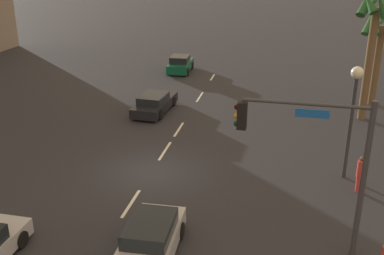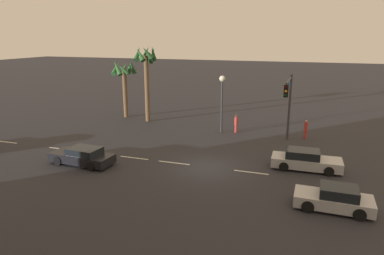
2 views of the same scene
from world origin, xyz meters
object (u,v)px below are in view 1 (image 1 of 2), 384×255
car_2 (155,103)px  pedestrian_1 (360,173)px  car_1 (149,243)px  palm_tree_0 (380,38)px  traffic_signal (318,151)px  streetlamp (354,100)px  palm_tree_1 (375,27)px  car_3 (180,64)px

car_2 → pedestrian_1: 14.73m
car_1 → palm_tree_0: (-19.72, 10.18, 4.03)m
car_1 → traffic_signal: bearing=107.5°
streetlamp → pedestrian_1: (1.32, 0.49, -2.93)m
pedestrian_1 → palm_tree_0: palm_tree_0 is taller
traffic_signal → palm_tree_1: 15.32m
car_1 → pedestrian_1: bearing=129.9°
traffic_signal → streetlamp: size_ratio=1.07×
palm_tree_0 → traffic_signal: bearing=-14.6°
car_2 → car_3: (-10.76, -0.77, 0.08)m
car_3 → car_2: bearing=4.1°
car_1 → car_2: size_ratio=0.99×
car_2 → pedestrian_1: (8.58, 11.97, 0.33)m
car_3 → pedestrian_1: 23.16m
pedestrian_1 → palm_tree_1: 11.19m
car_2 → streetlamp: streetlamp is taller
car_1 → streetlamp: size_ratio=0.87×
car_1 → palm_tree_1: (-16.46, 9.20, 5.17)m
streetlamp → palm_tree_0: 12.27m
streetlamp → palm_tree_1: 9.07m
palm_tree_1 → pedestrian_1: bearing=-8.1°
traffic_signal → car_1: bearing=-72.5°
car_1 → car_2: 15.65m
palm_tree_0 → palm_tree_1: palm_tree_1 is taller
pedestrian_1 → palm_tree_1: size_ratio=0.22×
car_3 → traffic_signal: size_ratio=0.69×
traffic_signal → pedestrian_1: (-4.77, 2.29, -2.99)m
car_1 → traffic_signal: 6.62m
car_1 → car_3: bearing=-169.1°
car_2 → palm_tree_0: (-4.64, 14.37, 4.08)m
traffic_signal → palm_tree_1: palm_tree_1 is taller
car_2 → palm_tree_1: palm_tree_1 is taller
traffic_signal → palm_tree_0: 18.61m
streetlamp → palm_tree_1: bearing=167.5°
car_3 → palm_tree_1: palm_tree_1 is taller
car_1 → car_3: size_ratio=1.17×
car_3 → pedestrian_1: size_ratio=2.32×
traffic_signal → streetlamp: (-6.09, 1.80, -0.05)m
car_1 → car_2: (-15.08, -4.19, -0.04)m
traffic_signal → palm_tree_0: size_ratio=0.88×
car_1 → palm_tree_1: size_ratio=0.58×
palm_tree_0 → car_3: bearing=-112.0°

